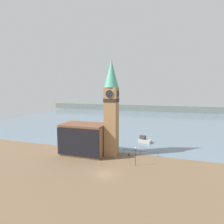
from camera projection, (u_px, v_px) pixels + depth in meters
ground_plane at (104, 174)px, 36.20m from camera, size 160.00×160.00×0.00m
water at (145, 119)px, 105.53m from camera, size 160.00×120.00×0.00m
far_shoreline at (151, 108)px, 143.12m from camera, size 180.00×3.00×5.00m
pier_railing at (140, 151)px, 46.68m from camera, size 9.73×0.08×1.09m
clock_tower at (111, 106)px, 45.31m from camera, size 3.71×3.71×24.87m
pier_building at (84, 139)px, 47.36m from camera, size 11.74×7.18×8.24m
boat_near at (144, 140)px, 57.95m from camera, size 4.50×3.07×2.22m
mooring_bollard_near at (129, 154)px, 46.08m from camera, size 0.31×0.31×0.74m
lamp_post at (136, 153)px, 39.73m from camera, size 0.32×0.32×4.36m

